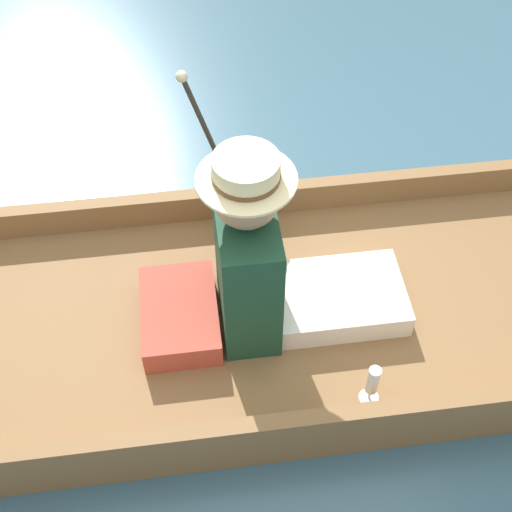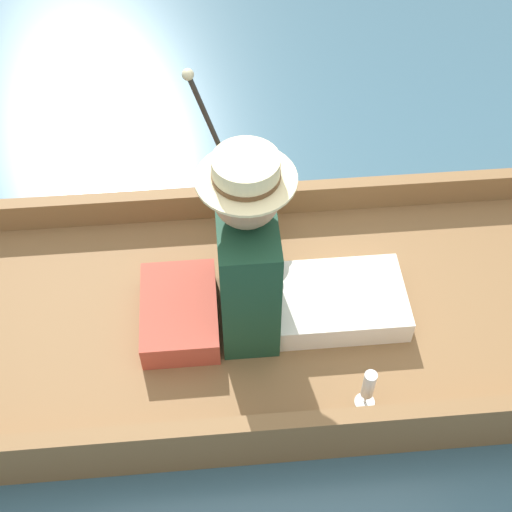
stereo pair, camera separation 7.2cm
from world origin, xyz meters
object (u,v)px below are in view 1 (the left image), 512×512
Objects in this scene: seated_person at (271,263)px; walking_cane at (212,143)px; wine_glass at (373,382)px; teddy_bear at (251,209)px.

seated_person is 0.54m from walking_cane.
seated_person is 0.55m from wine_glass.
seated_person is at bearing 3.47° from teddy_bear.
seated_person is 1.02× the size of walking_cane.
seated_person reaches higher than teddy_bear.
seated_person is 0.42m from teddy_bear.
walking_cane is (-0.10, -0.14, 0.29)m from teddy_bear.
seated_person reaches higher than wine_glass.
walking_cane is (-0.90, -0.46, 0.36)m from wine_glass.
wine_glass is at bearing 42.98° from seated_person.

